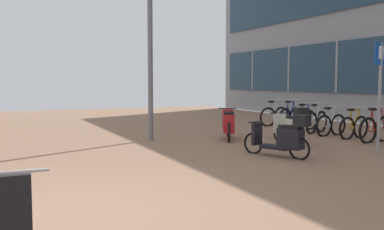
% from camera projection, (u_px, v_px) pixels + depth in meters
% --- Properties ---
extents(ground, '(21.00, 40.00, 0.13)m').
position_uv_depth(ground, '(170.00, 203.00, 5.83)').
color(ground, '#342C34').
extents(bicycle_rack_01, '(1.40, 0.48, 1.00)m').
position_uv_depth(bicycle_rack_01, '(376.00, 129.00, 11.46)').
color(bicycle_rack_01, black).
rests_on(bicycle_rack_01, ground).
extents(bicycle_rack_02, '(1.27, 0.48, 0.93)m').
position_uv_depth(bicycle_rack_02, '(354.00, 127.00, 12.18)').
color(bicycle_rack_02, black).
rests_on(bicycle_rack_02, ground).
extents(bicycle_rack_03, '(1.30, 0.48, 0.93)m').
position_uv_depth(bicycle_rack_03, '(331.00, 125.00, 12.84)').
color(bicycle_rack_03, black).
rests_on(bicycle_rack_03, ground).
extents(bicycle_rack_04, '(1.31, 0.61, 0.99)m').
position_uv_depth(bicycle_rack_04, '(316.00, 122.00, 13.59)').
color(bicycle_rack_04, black).
rests_on(bicycle_rack_04, ground).
extents(bicycle_rack_05, '(1.29, 0.47, 0.95)m').
position_uv_depth(bicycle_rack_05, '(305.00, 120.00, 14.38)').
color(bicycle_rack_05, black).
rests_on(bicycle_rack_05, ground).
extents(bicycle_rack_06, '(1.33, 0.58, 1.03)m').
position_uv_depth(bicycle_rack_06, '(290.00, 117.00, 15.09)').
color(bicycle_rack_06, black).
rests_on(bicycle_rack_06, ground).
extents(bicycle_rack_07, '(1.35, 0.48, 1.00)m').
position_uv_depth(bicycle_rack_07, '(275.00, 116.00, 15.75)').
color(bicycle_rack_07, black).
rests_on(bicycle_rack_07, ground).
extents(scooter_near, '(0.99, 1.70, 0.87)m').
position_uv_depth(scooter_near, '(229.00, 124.00, 11.95)').
color(scooter_near, black).
rests_on(scooter_near, ground).
extents(scooter_mid, '(0.88, 1.54, 0.96)m').
position_uv_depth(scooter_mid, '(284.00, 137.00, 9.14)').
color(scooter_mid, black).
rests_on(scooter_mid, ground).
extents(scooter_far, '(0.65, 1.75, 1.00)m').
position_uv_depth(scooter_far, '(292.00, 127.00, 11.04)').
color(scooter_far, black).
rests_on(scooter_far, ground).
extents(parking_sign, '(0.40, 0.07, 2.48)m').
position_uv_depth(parking_sign, '(380.00, 85.00, 9.61)').
color(parking_sign, gray).
rests_on(parking_sign, ground).
extents(lamp_post, '(0.20, 0.52, 5.61)m').
position_uv_depth(lamp_post, '(150.00, 26.00, 11.64)').
color(lamp_post, slate).
rests_on(lamp_post, ground).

